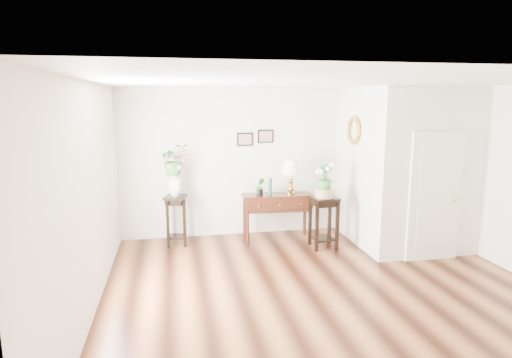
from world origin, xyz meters
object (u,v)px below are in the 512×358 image
object	(u,v)px
console_table	(277,217)
plant_stand_a	(176,220)
plant_stand_b	(323,222)
table_lamp	(291,175)

from	to	relation	value
console_table	plant_stand_a	bearing A→B (deg)	-179.07
console_table	plant_stand_b	size ratio (longest dim) A/B	1.42
console_table	plant_stand_a	xyz separation A→B (m)	(-1.85, 0.05, 0.02)
plant_stand_a	plant_stand_b	distance (m)	2.63
plant_stand_b	table_lamp	bearing A→B (deg)	126.60
console_table	plant_stand_b	world-z (taller)	plant_stand_b
plant_stand_a	table_lamp	bearing A→B (deg)	-1.37
table_lamp	plant_stand_b	world-z (taller)	table_lamp
console_table	plant_stand_b	bearing A→B (deg)	-37.96
table_lamp	plant_stand_b	distance (m)	1.06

